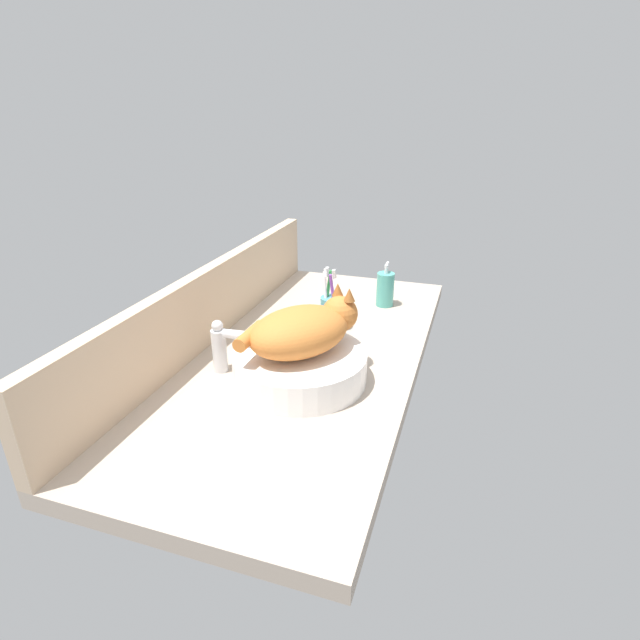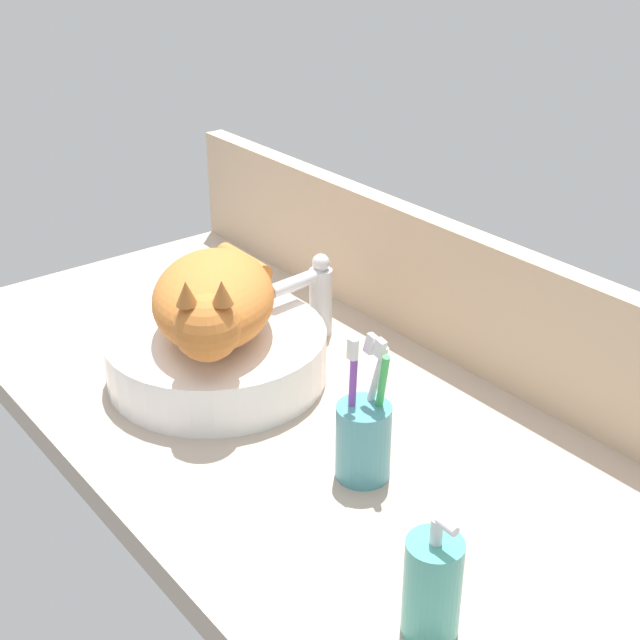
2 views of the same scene
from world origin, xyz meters
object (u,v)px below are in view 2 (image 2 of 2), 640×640
(cat, at_px, (213,300))
(soap_dispenser, at_px, (432,587))
(sink_basin, at_px, (217,355))
(faucet, at_px, (315,293))
(toothbrush_cup, at_px, (364,437))

(cat, height_order, soap_dispenser, cat)
(sink_basin, height_order, soap_dispenser, soap_dispenser)
(cat, height_order, faucet, cat)
(sink_basin, distance_m, soap_dispenser, 0.55)
(cat, height_order, toothbrush_cup, cat)
(sink_basin, xyz_separation_m, soap_dispenser, (0.54, -0.10, 0.02))
(soap_dispenser, xyz_separation_m, toothbrush_cup, (-0.23, 0.11, -0.00))
(soap_dispenser, bearing_deg, cat, 170.32)
(cat, xyz_separation_m, soap_dispenser, (0.53, -0.09, -0.07))
(cat, relative_size, faucet, 2.22)
(cat, relative_size, toothbrush_cup, 1.61)
(soap_dispenser, height_order, toothbrush_cup, toothbrush_cup)
(sink_basin, distance_m, cat, 0.10)
(faucet, distance_m, toothbrush_cup, 0.37)
(soap_dispenser, bearing_deg, faucet, 152.37)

